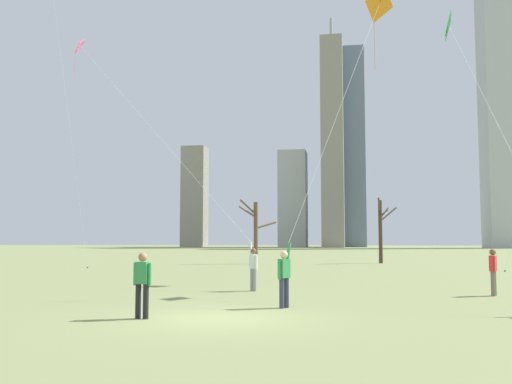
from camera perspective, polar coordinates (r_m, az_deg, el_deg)
The scene contains 12 objects.
ground_plane at distance 14.52m, azimuth -4.01°, elevation -12.43°, with size 400.00×400.00×0.00m, color #848E56.
kite_flyer_midfield_center_pink at distance 23.85m, azimuth -4.39°, elevation -2.19°, with size 12.22×9.52×13.75m.
kite_flyer_midfield_left_orange at distance 17.74m, azimuth 5.54°, elevation -0.53°, with size 3.82×6.14×11.69m.
bystander_far_off_by_trees at distance 21.69m, azimuth 22.55°, elevation -7.15°, with size 0.32×0.47×1.62m.
bystander_strolling_midfield at distance 14.58m, azimuth -11.25°, elevation -8.75°, with size 0.50×0.27×1.62m.
bare_tree_right_of_center at distance 46.93m, azimuth -0.05°, elevation -3.74°, with size 3.01×2.15×5.35m.
bare_tree_leftmost at distance 49.36m, azimuth 12.34°, elevation -3.53°, with size 1.76×3.07×5.40m.
skyline_short_annex at distance 167.79m, azimuth 8.92°, elevation 4.35°, with size 10.97×11.31×56.96m.
skyline_mid_tower_right at distance 166.58m, azimuth -6.13°, elevation -0.46°, with size 6.74×6.35×28.98m.
skyline_wide_slab at distance 156.39m, azimuth 23.59°, elevation 7.61°, with size 10.97×11.25×76.09m.
skyline_squat_block at distance 153.70m, azimuth 7.62°, elevation 4.96°, with size 5.80×9.08×61.66m.
skyline_tall_tower at distance 163.31m, azimuth 3.70°, elevation -0.70°, with size 7.78×8.85×27.23m.
Camera 1 is at (3.35, -14.00, 1.93)m, focal length 40.17 mm.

